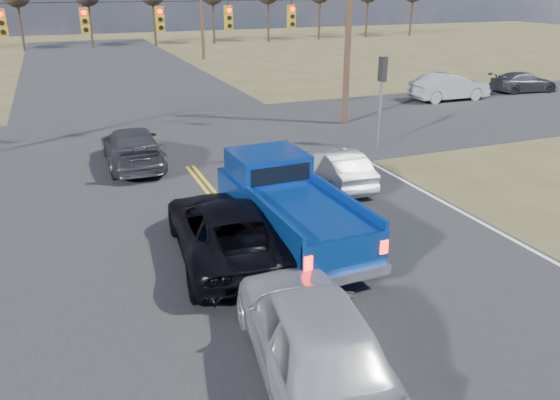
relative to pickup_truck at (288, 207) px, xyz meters
name	(u,v)px	position (x,y,z in m)	size (l,w,h in m)	color
road_main	(219,202)	(-0.90, 3.67, -1.09)	(14.00, 120.00, 0.02)	#28282B
road_cross	(169,142)	(-0.90, 11.67, -1.09)	(120.00, 12.00, 0.02)	#28282B
signal_gantry	(173,25)	(-0.40, 11.46, 3.97)	(19.60, 4.83, 10.00)	#473323
utility_poles	(165,22)	(-0.90, 10.67, 4.13)	(19.60, 58.32, 10.00)	#473323
treeline	(129,3)	(-0.90, 20.63, 4.61)	(87.00, 117.80, 7.40)	#33261C
pickup_truck	(288,207)	(0.00, 0.00, 0.00)	(2.54, 6.07, 2.26)	black
silver_suv	(311,332)	(-1.70, -5.11, -0.21)	(2.09, 5.19, 1.77)	#AEB0B6
black_suv	(228,229)	(-1.72, -0.10, -0.30)	(2.63, 5.70, 1.58)	black
white_car_queue	(337,168)	(3.46, 3.67, -0.45)	(1.36, 3.90, 1.29)	silver
dgrey_car_queue	(132,147)	(-2.89, 8.73, -0.35)	(2.09, 5.14, 1.49)	#37373D
cross_car_east_near	(449,87)	(16.97, 14.70, -0.28)	(4.95, 1.73, 1.63)	#A8ABB0
cross_car_east_far	(524,82)	(23.30, 15.05, -0.44)	(4.50, 1.83, 1.31)	#303035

